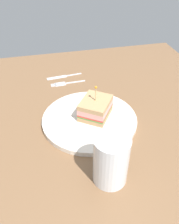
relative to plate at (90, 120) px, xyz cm
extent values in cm
cube|color=brown|center=(0.00, 0.00, -1.66)|extent=(93.36, 93.36, 2.00)
cylinder|color=silver|center=(0.00, 0.00, 0.00)|extent=(25.89, 25.89, 1.32)
cube|color=tan|center=(-0.70, 1.83, 1.30)|extent=(11.24, 10.86, 1.29)
cube|color=#478438|center=(-0.70, 1.83, 2.15)|extent=(11.24, 10.86, 0.40)
cube|color=red|center=(-0.70, 1.83, 2.60)|extent=(11.24, 10.86, 0.50)
cube|color=#E59389|center=(-0.70, 1.83, 3.62)|extent=(11.24, 10.86, 1.54)
cube|color=tan|center=(-0.70, 1.83, 5.03)|extent=(11.24, 10.86, 1.29)
cylinder|color=tan|center=(-0.70, 1.83, 7.40)|extent=(0.30, 0.30, 4.74)
sphere|color=orange|center=(-0.70, 1.83, 9.77)|extent=(0.70, 0.70, 0.70)
cylinder|color=gold|center=(19.22, 0.29, 3.15)|extent=(6.41, 6.41, 7.62)
cylinder|color=white|center=(19.22, 0.29, 5.07)|extent=(7.28, 7.28, 11.45)
cube|color=silver|center=(-21.44, -0.16, -0.48)|extent=(0.89, 6.75, 0.35)
cube|color=silver|center=(-21.22, -5.32, -0.48)|extent=(2.35, 3.69, 0.35)
cube|color=silver|center=(-21.87, -7.55, -0.48)|extent=(0.27, 2.01, 0.35)
cube|color=silver|center=(-21.37, -7.53, -0.48)|extent=(0.27, 2.01, 0.35)
cube|color=silver|center=(-20.87, -7.51, -0.48)|extent=(0.27, 2.01, 0.35)
cube|color=silver|center=(-20.37, -7.49, -0.48)|extent=(0.27, 2.01, 0.35)
cube|color=silver|center=(-26.53, -0.52, -0.48)|extent=(1.40, 7.35, 0.35)
cube|color=silver|center=(-25.94, -5.95, -0.48)|extent=(2.26, 7.12, 0.24)
camera|label=1|loc=(49.70, -11.44, 42.68)|focal=38.75mm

